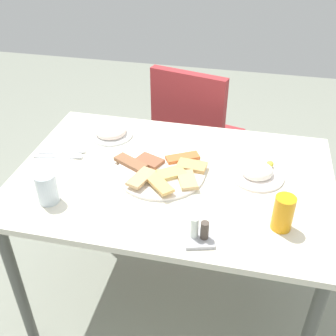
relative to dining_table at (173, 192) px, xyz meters
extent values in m
plane|color=gray|center=(0.00, 0.00, -0.65)|extent=(6.00, 6.00, 0.00)
cube|color=silver|center=(0.00, 0.00, 0.07)|extent=(1.20, 0.81, 0.02)
cylinder|color=#50524D|center=(-0.54, -0.35, -0.30)|extent=(0.04, 0.04, 0.71)
cylinder|color=#50524D|center=(-0.54, 0.35, -0.30)|extent=(0.04, 0.04, 0.71)
cylinder|color=#50524D|center=(0.54, 0.35, -0.30)|extent=(0.04, 0.04, 0.71)
cube|color=#A62D31|center=(-0.01, 0.81, -0.25)|extent=(0.51, 0.51, 0.06)
cube|color=#A62D31|center=(-0.06, 0.63, 0.01)|extent=(0.40, 0.14, 0.46)
cylinder|color=#272F31|center=(0.22, 0.95, -0.47)|extent=(0.03, 0.03, 0.37)
cylinder|color=#272F31|center=(-0.15, 1.04, -0.47)|extent=(0.03, 0.03, 0.37)
cylinder|color=#272F31|center=(0.13, 0.58, -0.47)|extent=(0.03, 0.03, 0.37)
cylinder|color=#272F31|center=(-0.24, 0.67, -0.47)|extent=(0.03, 0.03, 0.37)
cylinder|color=white|center=(-0.05, 0.00, 0.09)|extent=(0.34, 0.34, 0.01)
cube|color=#94583B|center=(-0.10, 0.05, 0.10)|extent=(0.12, 0.10, 0.01)
cube|color=tan|center=(-0.10, -0.08, 0.11)|extent=(0.09, 0.13, 0.01)
cube|color=#D6B763|center=(-0.02, -0.02, 0.10)|extent=(0.15, 0.13, 0.01)
cube|color=#C86934|center=(0.02, 0.10, 0.10)|extent=(0.14, 0.11, 0.01)
cube|color=#8F5D3D|center=(-0.17, 0.02, 0.10)|extent=(0.15, 0.11, 0.02)
cube|color=tan|center=(0.06, -0.04, 0.10)|extent=(0.10, 0.12, 0.01)
cube|color=#DBAD5F|center=(-0.03, -0.10, 0.11)|extent=(0.13, 0.13, 0.01)
cube|color=tan|center=(0.06, 0.05, 0.10)|extent=(0.12, 0.08, 0.02)
cylinder|color=white|center=(0.31, 0.06, 0.08)|extent=(0.20, 0.20, 0.01)
ellipsoid|color=white|center=(0.31, 0.06, 0.11)|extent=(0.15, 0.14, 0.06)
sphere|color=yellow|center=(0.36, 0.12, 0.10)|extent=(0.03, 0.03, 0.03)
cylinder|color=white|center=(-0.33, 0.23, 0.08)|extent=(0.19, 0.19, 0.01)
ellipsoid|color=white|center=(-0.33, 0.23, 0.10)|extent=(0.19, 0.19, 0.05)
cylinder|color=orange|center=(0.40, -0.20, 0.14)|extent=(0.09, 0.09, 0.12)
cylinder|color=silver|center=(-0.39, -0.24, 0.13)|extent=(0.07, 0.07, 0.11)
cube|color=white|center=(-0.48, 0.04, 0.08)|extent=(0.18, 0.18, 0.00)
cube|color=silver|center=(-0.48, 0.02, 0.08)|extent=(0.20, 0.05, 0.00)
cube|color=silver|center=(-0.48, 0.06, 0.08)|extent=(0.19, 0.07, 0.00)
cube|color=#B2B2B7|center=(0.15, -0.32, 0.09)|extent=(0.11, 0.11, 0.01)
cylinder|color=white|center=(0.13, -0.32, 0.13)|extent=(0.03, 0.03, 0.07)
cylinder|color=#4B4037|center=(0.17, -0.32, 0.12)|extent=(0.03, 0.03, 0.06)
camera|label=1|loc=(0.26, -1.23, 0.99)|focal=43.64mm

